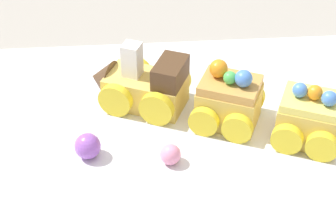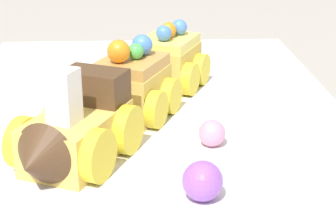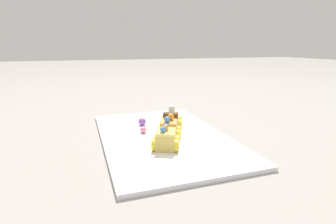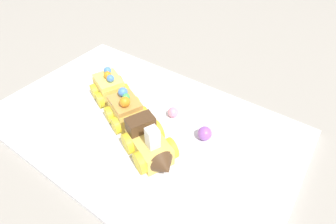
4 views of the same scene
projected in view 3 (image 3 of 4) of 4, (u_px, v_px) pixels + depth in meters
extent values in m
plane|color=gray|center=(163.00, 139.00, 0.84)|extent=(10.00, 10.00, 0.00)
cube|color=white|center=(163.00, 137.00, 0.84)|extent=(0.61, 0.38, 0.01)
cube|color=#E0BC56|center=(171.00, 123.00, 0.90)|extent=(0.10, 0.08, 0.04)
cube|color=#4C331E|center=(171.00, 117.00, 0.87)|extent=(0.05, 0.06, 0.03)
cone|color=#4C331E|center=(173.00, 117.00, 0.96)|extent=(0.04, 0.05, 0.05)
cube|color=white|center=(172.00, 114.00, 0.91)|extent=(0.03, 0.03, 0.02)
cube|color=white|center=(172.00, 108.00, 0.91)|extent=(0.03, 0.03, 0.02)
cylinder|color=yellow|center=(181.00, 121.00, 0.92)|extent=(0.04, 0.03, 0.04)
cylinder|color=yellow|center=(163.00, 121.00, 0.93)|extent=(0.04, 0.03, 0.04)
cylinder|color=yellow|center=(180.00, 125.00, 0.88)|extent=(0.04, 0.03, 0.04)
cylinder|color=yellow|center=(162.00, 125.00, 0.88)|extent=(0.04, 0.03, 0.04)
cube|color=#E0BC56|center=(169.00, 131.00, 0.81)|extent=(0.08, 0.07, 0.04)
cube|color=#CC9347|center=(169.00, 123.00, 0.80)|extent=(0.08, 0.07, 0.01)
sphere|color=#4C84E0|center=(166.00, 120.00, 0.78)|extent=(0.02, 0.02, 0.02)
sphere|color=#4CBC56|center=(167.00, 119.00, 0.80)|extent=(0.02, 0.02, 0.01)
sphere|color=orange|center=(171.00, 117.00, 0.81)|extent=(0.03, 0.03, 0.02)
cylinder|color=yellow|center=(179.00, 131.00, 0.82)|extent=(0.03, 0.02, 0.03)
cylinder|color=yellow|center=(160.00, 131.00, 0.83)|extent=(0.03, 0.02, 0.03)
cylinder|color=yellow|center=(178.00, 135.00, 0.79)|extent=(0.03, 0.02, 0.03)
cylinder|color=yellow|center=(158.00, 134.00, 0.79)|extent=(0.03, 0.02, 0.03)
cube|color=#E0BC56|center=(166.00, 141.00, 0.72)|extent=(0.08, 0.07, 0.04)
cube|color=#EFE066|center=(166.00, 132.00, 0.72)|extent=(0.08, 0.07, 0.01)
sphere|color=#4C84E0|center=(163.00, 129.00, 0.70)|extent=(0.02, 0.02, 0.02)
sphere|color=orange|center=(166.00, 128.00, 0.71)|extent=(0.02, 0.02, 0.02)
sphere|color=#4C84E0|center=(166.00, 126.00, 0.73)|extent=(0.02, 0.02, 0.02)
cylinder|color=yellow|center=(177.00, 141.00, 0.74)|extent=(0.03, 0.02, 0.03)
cylinder|color=yellow|center=(156.00, 140.00, 0.74)|extent=(0.03, 0.02, 0.03)
cylinder|color=yellow|center=(177.00, 146.00, 0.70)|extent=(0.03, 0.02, 0.03)
cylinder|color=yellow|center=(154.00, 145.00, 0.71)|extent=(0.03, 0.02, 0.03)
sphere|color=#9956C6|center=(142.00, 122.00, 0.94)|extent=(0.03, 0.03, 0.03)
sphere|color=pink|center=(143.00, 130.00, 0.85)|extent=(0.02, 0.02, 0.02)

